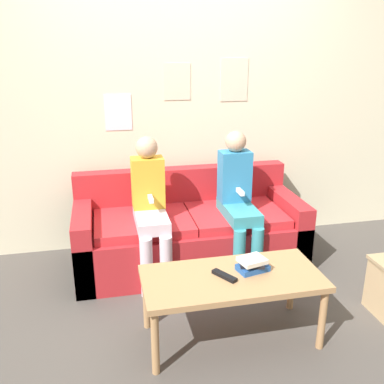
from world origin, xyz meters
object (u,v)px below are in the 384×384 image
coffee_table (232,283)px  person_left (150,204)px  couch (189,233)px  tv_remote (224,276)px  person_right (238,197)px

coffee_table → person_left: 0.95m
couch → tv_remote: 1.04m
couch → person_left: bearing=-151.8°
person_right → tv_remote: bearing=-113.1°
couch → person_right: person_right is taller
tv_remote → couch: bearing=57.8°
couch → tv_remote: size_ratio=10.88×
coffee_table → person_right: 0.92m
coffee_table → tv_remote: (-0.06, -0.01, 0.06)m
coffee_table → person_left: person_left is taller
coffee_table → tv_remote: 0.08m
coffee_table → person_right: size_ratio=0.97×
couch → person_right: (0.36, -0.17, 0.34)m
person_left → tv_remote: person_left is taller
coffee_table → person_right: person_right is taller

